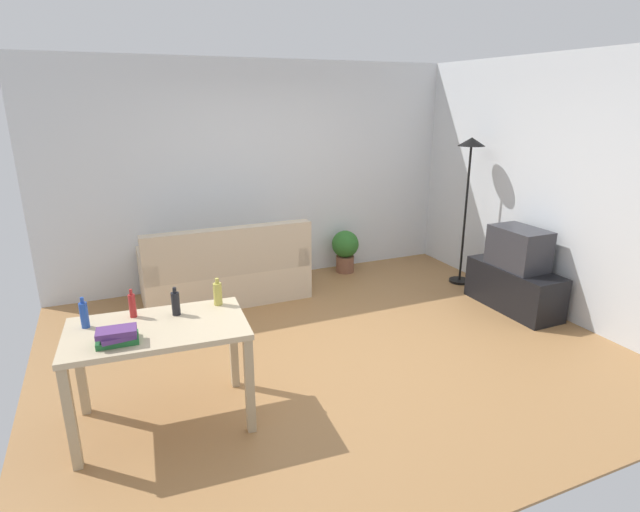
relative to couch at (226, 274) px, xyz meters
name	(u,v)px	position (x,y,z in m)	size (l,w,h in m)	color
ground_plane	(331,348)	(0.61, -1.59, -0.32)	(5.20, 4.40, 0.02)	#9E7042
wall_rear	(258,174)	(0.61, 0.61, 1.04)	(5.20, 0.10, 2.70)	silver
wall_right	(555,187)	(3.21, -1.59, 1.04)	(0.10, 4.40, 2.70)	silver
couch	(226,274)	(0.00, 0.00, 0.00)	(1.85, 0.84, 0.92)	beige
tv_stand	(514,288)	(2.86, -1.54, -0.07)	(0.44, 1.10, 0.48)	black
tv	(519,248)	(2.87, -1.54, 0.39)	(0.41, 0.60, 0.44)	#2D2D33
torchiere_lamp	(469,171)	(2.86, -0.63, 1.11)	(0.32, 0.32, 1.81)	black
desk	(159,341)	(-0.96, -2.13, 0.34)	(1.25, 0.78, 0.76)	#C6B28E
potted_plant	(345,248)	(1.69, 0.31, 0.02)	(0.36, 0.36, 0.57)	brown
bottle_blue	(84,315)	(-1.40, -1.96, 0.55)	(0.05, 0.05, 0.22)	#2347A3
bottle_red	(132,305)	(-1.09, -1.91, 0.54)	(0.05, 0.05, 0.21)	#AD2323
bottle_dark	(176,303)	(-0.81, -1.99, 0.54)	(0.06, 0.06, 0.21)	black
bottle_squat	(218,293)	(-0.49, -1.93, 0.54)	(0.07, 0.07, 0.21)	#BCB24C
book_stack	(117,336)	(-1.21, -2.30, 0.50)	(0.26, 0.20, 0.10)	#236B33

